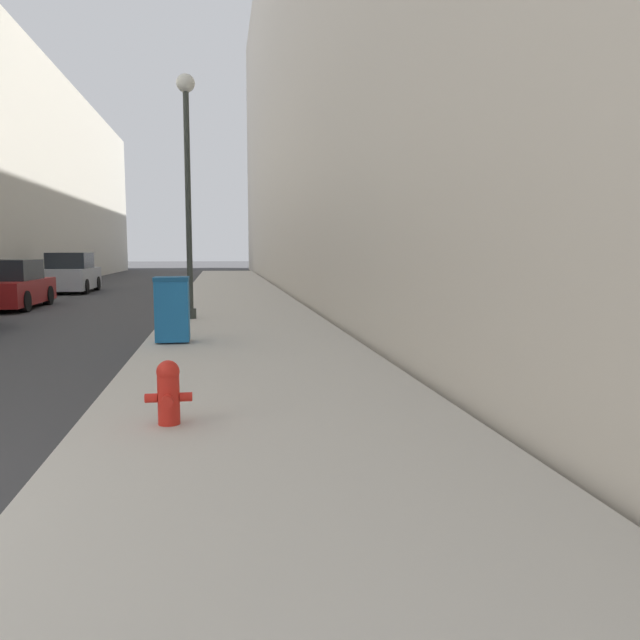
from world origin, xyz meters
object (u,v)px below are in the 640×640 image
trash_bin (172,309)px  parked_sedan_far (71,274)px  parked_sedan_near (10,286)px  lamppost (187,166)px  fire_hydrant (168,391)px

trash_bin → parked_sedan_far: parked_sedan_far is taller
parked_sedan_near → parked_sedan_far: (0.14, 7.63, 0.08)m
lamppost → parked_sedan_far: (-5.73, 12.86, -3.10)m
trash_bin → parked_sedan_far: size_ratio=0.29×
trash_bin → lamppost: 5.13m
fire_hydrant → parked_sedan_near: size_ratio=0.15×
trash_bin → parked_sedan_far: (-5.59, 16.93, 0.02)m
fire_hydrant → lamppost: (-0.23, 9.66, 3.41)m
trash_bin → parked_sedan_far: 17.83m
parked_sedan_far → parked_sedan_near: bearing=-91.0°
trash_bin → parked_sedan_near: (-5.73, 9.29, -0.06)m
fire_hydrant → parked_sedan_near: parked_sedan_near is taller
lamppost → parked_sedan_near: bearing=138.3°
lamppost → parked_sedan_far: bearing=114.0°
fire_hydrant → trash_bin: bearing=93.8°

